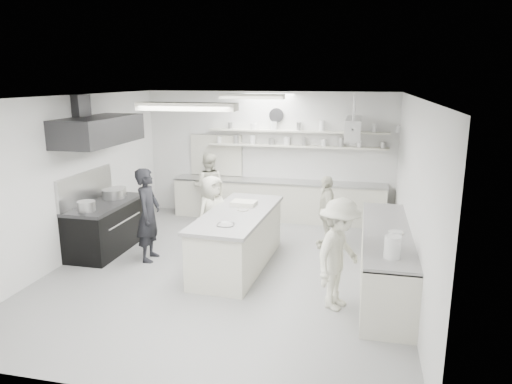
% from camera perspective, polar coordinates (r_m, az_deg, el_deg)
% --- Properties ---
extents(floor, '(6.00, 7.00, 0.02)m').
position_cam_1_polar(floor, '(8.44, -3.30, -9.38)').
color(floor, '#969696').
rests_on(floor, ground).
extents(ceiling, '(6.00, 7.00, 0.02)m').
position_cam_1_polar(ceiling, '(7.77, -3.61, 11.58)').
color(ceiling, white).
rests_on(ceiling, wall_back).
extents(wall_back, '(6.00, 0.04, 3.00)m').
position_cam_1_polar(wall_back, '(11.31, 1.50, 4.54)').
color(wall_back, silver).
rests_on(wall_back, floor).
extents(wall_front, '(6.00, 0.04, 3.00)m').
position_cam_1_polar(wall_front, '(4.86, -15.13, -8.40)').
color(wall_front, silver).
rests_on(wall_front, floor).
extents(wall_left, '(0.04, 7.00, 3.00)m').
position_cam_1_polar(wall_left, '(9.25, -21.60, 1.54)').
color(wall_left, silver).
rests_on(wall_left, floor).
extents(wall_right, '(0.04, 7.00, 3.00)m').
position_cam_1_polar(wall_right, '(7.71, 18.50, -0.47)').
color(wall_right, silver).
rests_on(wall_right, floor).
extents(stove, '(0.80, 1.80, 0.90)m').
position_cam_1_polar(stove, '(9.62, -17.75, -4.17)').
color(stove, black).
rests_on(stove, floor).
extents(exhaust_hood, '(0.85, 2.00, 0.50)m').
position_cam_1_polar(exhaust_hood, '(9.25, -18.60, 7.12)').
color(exhaust_hood, '#2D2D2F').
rests_on(exhaust_hood, wall_left).
extents(back_counter, '(5.00, 0.60, 0.92)m').
position_cam_1_polar(back_counter, '(11.18, 2.67, -1.02)').
color(back_counter, beige).
rests_on(back_counter, floor).
extents(shelf_lower, '(4.20, 0.26, 0.04)m').
position_cam_1_polar(shelf_lower, '(11.03, 4.96, 5.58)').
color(shelf_lower, beige).
rests_on(shelf_lower, wall_back).
extents(shelf_upper, '(4.20, 0.26, 0.04)m').
position_cam_1_polar(shelf_upper, '(10.99, 4.99, 7.38)').
color(shelf_upper, beige).
rests_on(shelf_upper, wall_back).
extents(pass_through_window, '(1.30, 0.04, 1.00)m').
position_cam_1_polar(pass_through_window, '(11.62, -4.84, 4.49)').
color(pass_through_window, black).
rests_on(pass_through_window, wall_back).
extents(wall_clock, '(0.32, 0.05, 0.32)m').
position_cam_1_polar(wall_clock, '(11.13, 2.51, 9.31)').
color(wall_clock, silver).
rests_on(wall_clock, wall_back).
extents(right_counter, '(0.74, 3.30, 0.94)m').
position_cam_1_polar(right_counter, '(7.80, 15.48, -8.05)').
color(right_counter, beige).
rests_on(right_counter, floor).
extents(pot_rack, '(0.30, 1.60, 0.40)m').
position_cam_1_polar(pot_rack, '(9.91, 11.76, 7.64)').
color(pot_rack, '#ACACAC').
rests_on(pot_rack, ceiling).
extents(light_fixture_front, '(1.30, 0.25, 0.10)m').
position_cam_1_polar(light_fixture_front, '(6.07, -8.45, 10.24)').
color(light_fixture_front, beige).
rests_on(light_fixture_front, ceiling).
extents(light_fixture_rear, '(1.30, 0.25, 0.10)m').
position_cam_1_polar(light_fixture_rear, '(9.52, -0.50, 11.55)').
color(light_fixture_rear, beige).
rests_on(light_fixture_rear, ceiling).
extents(prep_island, '(1.09, 2.63, 0.95)m').
position_cam_1_polar(prep_island, '(8.41, -2.22, -5.88)').
color(prep_island, beige).
rests_on(prep_island, floor).
extents(stove_pot, '(0.44, 0.44, 0.23)m').
position_cam_1_polar(stove_pot, '(9.77, -16.95, -0.34)').
color(stove_pot, '#ACACAC').
rests_on(stove_pot, stove).
extents(cook_stove, '(0.47, 0.67, 1.73)m').
position_cam_1_polar(cook_stove, '(8.79, -12.96, -2.71)').
color(cook_stove, black).
rests_on(cook_stove, floor).
extents(cook_back, '(0.85, 0.71, 1.60)m').
position_cam_1_polar(cook_back, '(11.14, -5.81, 0.66)').
color(cook_back, beige).
rests_on(cook_back, floor).
extents(cook_island_left, '(0.76, 0.88, 1.51)m').
position_cam_1_polar(cook_island_left, '(9.01, -5.32, -2.73)').
color(cook_island_left, beige).
rests_on(cook_island_left, floor).
extents(cook_island_right, '(0.53, 0.91, 1.45)m').
position_cam_1_polar(cook_island_right, '(9.37, 8.53, -2.37)').
color(cook_island_right, beige).
rests_on(cook_island_right, floor).
extents(cook_right, '(0.98, 1.22, 1.65)m').
position_cam_1_polar(cook_right, '(6.89, 10.07, -7.47)').
color(cook_right, beige).
rests_on(cook_right, floor).
extents(bowl_island_a, '(0.31, 0.31, 0.07)m').
position_cam_1_polar(bowl_island_a, '(7.54, -3.72, -4.13)').
color(bowl_island_a, '#ACACAC').
rests_on(bowl_island_a, prep_island).
extents(bowl_island_b, '(0.28, 0.28, 0.07)m').
position_cam_1_polar(bowl_island_b, '(8.37, -1.60, -2.32)').
color(bowl_island_b, beige).
rests_on(bowl_island_b, prep_island).
extents(bowl_right, '(0.25, 0.25, 0.06)m').
position_cam_1_polar(bowl_right, '(7.53, 16.64, -4.87)').
color(bowl_right, beige).
rests_on(bowl_right, right_counter).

